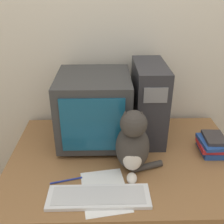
# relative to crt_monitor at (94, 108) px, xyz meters

# --- Properties ---
(wall_back) EXTENTS (7.00, 0.05, 2.50)m
(wall_back) POSITION_rel_crt_monitor_xyz_m (0.18, 0.32, 0.32)
(wall_back) COLOR beige
(wall_back) RESTS_ON ground_plane
(desk) EXTENTS (1.30, 0.89, 0.71)m
(desk) POSITION_rel_crt_monitor_xyz_m (0.18, -0.19, -0.57)
(desk) COLOR olive
(desk) RESTS_ON ground_plane
(crt_monitor) EXTENTS (0.42, 0.43, 0.42)m
(crt_monitor) POSITION_rel_crt_monitor_xyz_m (0.00, 0.00, 0.00)
(crt_monitor) COLOR #333333
(crt_monitor) RESTS_ON desk
(computer_tower) EXTENTS (0.18, 0.39, 0.47)m
(computer_tower) POSITION_rel_crt_monitor_xyz_m (0.33, 0.04, 0.02)
(computer_tower) COLOR #28282D
(computer_tower) RESTS_ON desk
(keyboard) EXTENTS (0.47, 0.15, 0.02)m
(keyboard) POSITION_rel_crt_monitor_xyz_m (0.03, -0.50, -0.21)
(keyboard) COLOR silver
(keyboard) RESTS_ON desk
(cat) EXTENTS (0.26, 0.27, 0.35)m
(cat) POSITION_rel_crt_monitor_xyz_m (0.20, -0.28, -0.07)
(cat) COLOR #38332D
(cat) RESTS_ON desk
(book_stack) EXTENTS (0.16, 0.18, 0.10)m
(book_stack) POSITION_rel_crt_monitor_xyz_m (0.68, -0.15, -0.17)
(book_stack) COLOR #234793
(book_stack) RESTS_ON desk
(pen) EXTENTS (0.16, 0.05, 0.01)m
(pen) POSITION_rel_crt_monitor_xyz_m (-0.13, -0.38, -0.21)
(pen) COLOR navy
(pen) RESTS_ON desk
(paper_sheet) EXTENTS (0.25, 0.32, 0.00)m
(paper_sheet) POSITION_rel_crt_monitor_xyz_m (0.06, -0.46, -0.21)
(paper_sheet) COLOR white
(paper_sheet) RESTS_ON desk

